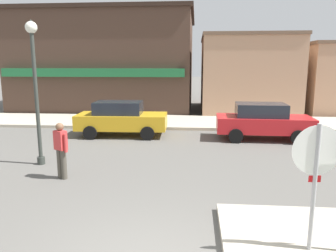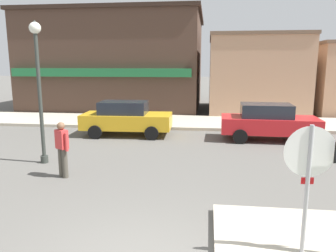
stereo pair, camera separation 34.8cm
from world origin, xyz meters
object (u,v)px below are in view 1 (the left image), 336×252
(stop_sign, at_px, (315,172))
(parked_car_nearest, at_px, (121,118))
(lamp_post, at_px, (35,72))
(pedestrian_crossing_near, at_px, (61,149))
(parked_car_second, at_px, (263,121))

(stop_sign, relative_size, parked_car_nearest, 0.57)
(lamp_post, xyz_separation_m, pedestrian_crossing_near, (1.24, -1.25, -2.09))
(stop_sign, xyz_separation_m, parked_car_nearest, (-5.29, 9.14, -0.71))
(lamp_post, xyz_separation_m, parked_car_nearest, (1.65, 4.47, -2.15))
(parked_car_nearest, relative_size, parked_car_second, 1.00)
(stop_sign, height_order, parked_car_nearest, stop_sign)
(stop_sign, relative_size, pedestrian_crossing_near, 1.43)
(stop_sign, distance_m, parked_car_second, 9.02)
(lamp_post, height_order, pedestrian_crossing_near, lamp_post)
(parked_car_second, relative_size, pedestrian_crossing_near, 2.52)
(lamp_post, xyz_separation_m, parked_car_second, (7.90, 4.27, -2.15))
(pedestrian_crossing_near, bearing_deg, lamp_post, 134.72)
(lamp_post, bearing_deg, stop_sign, -33.92)
(parked_car_second, xyz_separation_m, pedestrian_crossing_near, (-6.66, -5.52, 0.06))
(parked_car_nearest, height_order, parked_car_second, same)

